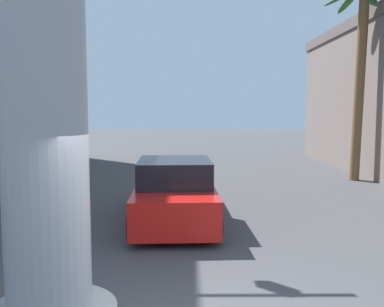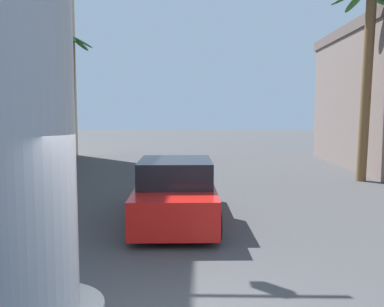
{
  "view_description": "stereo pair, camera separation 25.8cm",
  "coord_description": "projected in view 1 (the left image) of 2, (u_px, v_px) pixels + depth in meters",
  "views": [
    {
      "loc": [
        -0.06,
        -4.62,
        2.73
      ],
      "look_at": [
        0.0,
        4.75,
        1.79
      ],
      "focal_mm": 40.0,
      "sensor_mm": 36.0,
      "label": 1
    },
    {
      "loc": [
        0.2,
        -4.62,
        2.73
      ],
      "look_at": [
        0.0,
        4.75,
        1.79
      ],
      "focal_mm": 40.0,
      "sensor_mm": 36.0,
      "label": 2
    }
  ],
  "objects": [
    {
      "name": "car_lead",
      "position": [
        175.0,
        192.0,
        10.63
      ],
      "size": [
        2.14,
        5.02,
        1.56
      ],
      "color": "black",
      "rests_on": "ground"
    },
    {
      "name": "palm_tree_mid_right",
      "position": [
        361.0,
        60.0,
        16.41
      ],
      "size": [
        2.89,
        2.82,
        7.49
      ],
      "color": "brown",
      "rests_on": "ground"
    },
    {
      "name": "pedestrian_far_left",
      "position": [
        52.0,
        150.0,
        18.59
      ],
      "size": [
        0.46,
        0.46,
        1.72
      ],
      "color": "black",
      "rests_on": "ground"
    },
    {
      "name": "ground_plane",
      "position": [
        191.0,
        190.0,
        14.82
      ],
      "size": [
        92.52,
        92.52,
        0.0
      ],
      "primitive_type": "plane",
      "color": "#424244"
    },
    {
      "name": "palm_tree_far_left",
      "position": [
        63.0,
        80.0,
        23.14
      ],
      "size": [
        2.66,
        2.53,
        6.81
      ],
      "color": "brown",
      "rests_on": "ground"
    }
  ]
}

